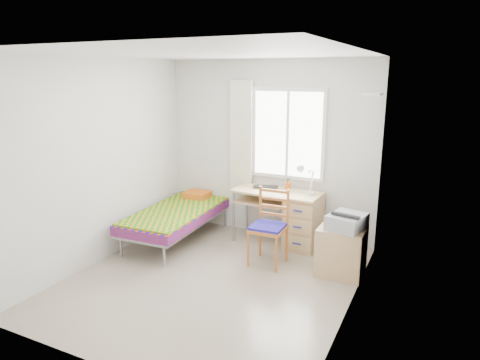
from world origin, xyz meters
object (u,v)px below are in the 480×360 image
object	(u,v)px
cabinet	(341,251)
printer	(347,221)
bed	(180,213)
desk	(299,218)
chair	(270,222)

from	to	relation	value
cabinet	printer	xyz separation A→B (m)	(0.05, -0.02, 0.39)
bed	printer	bearing A→B (deg)	-5.92
desk	cabinet	size ratio (longest dim) A/B	2.12
desk	printer	size ratio (longest dim) A/B	2.47
cabinet	printer	bearing A→B (deg)	-22.51
desk	printer	world-z (taller)	printer
cabinet	bed	bearing A→B (deg)	176.77
chair	desk	bearing A→B (deg)	74.56
bed	desk	bearing A→B (deg)	13.51
cabinet	printer	distance (m)	0.40
printer	cabinet	bearing A→B (deg)	170.18
bed	cabinet	xyz separation A→B (m)	(2.41, -0.13, -0.10)
bed	chair	bearing A→B (deg)	-9.98
desk	chair	world-z (taller)	chair
bed	printer	distance (m)	2.48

